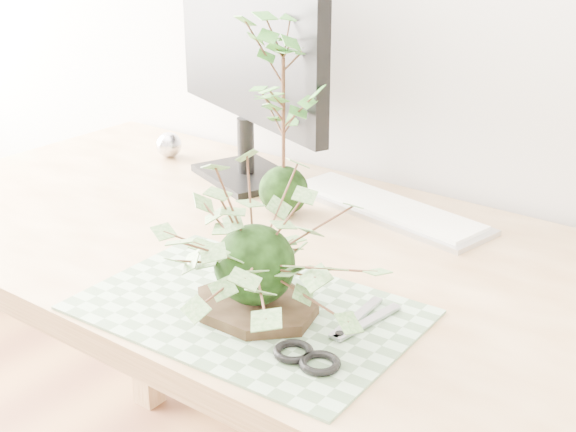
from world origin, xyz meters
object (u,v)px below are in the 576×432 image
object	(u,v)px
keyboard	(386,207)
desk	(318,309)
ivy_kokedama	(254,229)
maple_kokedama	(283,71)
monitor	(247,48)

from	to	relation	value
keyboard	desk	bearing A→B (deg)	-75.34
ivy_kokedama	keyboard	xyz separation A→B (m)	(-0.05, 0.41, -0.11)
ivy_kokedama	maple_kokedama	bearing A→B (deg)	121.82
ivy_kokedama	monitor	bearing A→B (deg)	131.00
monitor	ivy_kokedama	bearing A→B (deg)	-28.20
ivy_kokedama	monitor	world-z (taller)	monitor
maple_kokedama	keyboard	xyz separation A→B (m)	(0.13, 0.12, -0.24)
maple_kokedama	keyboard	bearing A→B (deg)	40.93
desk	ivy_kokedama	xyz separation A→B (m)	(0.03, -0.19, 0.21)
desk	ivy_kokedama	size ratio (longest dim) A/B	4.71
desk	ivy_kokedama	world-z (taller)	ivy_kokedama
desk	keyboard	size ratio (longest dim) A/B	3.99
maple_kokedama	monitor	distance (m)	0.20
desk	monitor	bearing A→B (deg)	146.00
monitor	maple_kokedama	bearing A→B (deg)	-11.66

